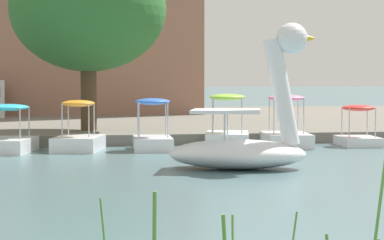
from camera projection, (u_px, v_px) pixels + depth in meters
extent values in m
cube|color=#6B665B|center=(96.00, 120.00, 38.21)|extent=(136.45, 26.74, 0.36)
ellipsoid|color=white|center=(237.00, 154.00, 18.60)|extent=(3.60, 2.64, 0.69)
cylinder|color=white|center=(282.00, 92.00, 18.44)|extent=(0.94, 0.63, 2.53)
sphere|color=white|center=(292.00, 38.00, 18.35)|extent=(0.90, 0.90, 0.73)
cone|color=yellow|center=(305.00, 38.00, 18.33)|extent=(0.62, 0.53, 0.40)
cube|color=white|center=(226.00, 111.00, 18.57)|extent=(1.97, 1.99, 0.08)
cylinder|color=silver|center=(225.00, 127.00, 17.87)|extent=(0.04, 0.04, 0.66)
cylinder|color=silver|center=(228.00, 124.00, 19.31)|extent=(0.04, 0.04, 0.66)
cube|color=white|center=(358.00, 141.00, 25.26)|extent=(1.38, 1.94, 0.30)
ellipsoid|color=red|center=(359.00, 108.00, 25.21)|extent=(1.18, 1.26, 0.20)
cylinder|color=#B7B7BF|center=(342.00, 122.00, 25.66)|extent=(0.04, 0.04, 0.92)
cylinder|color=#B7B7BF|center=(367.00, 122.00, 25.71)|extent=(0.04, 0.04, 0.92)
cylinder|color=#B7B7BF|center=(349.00, 123.00, 24.75)|extent=(0.04, 0.04, 0.92)
cylinder|color=#B7B7BF|center=(375.00, 123.00, 24.80)|extent=(0.04, 0.04, 0.92)
cube|color=white|center=(286.00, 140.00, 24.85)|extent=(1.63, 2.48, 0.44)
ellipsoid|color=pink|center=(286.00, 98.00, 24.79)|extent=(1.29, 1.28, 0.20)
cylinder|color=#B7B7BF|center=(269.00, 115.00, 25.24)|extent=(0.04, 0.04, 1.10)
cylinder|color=#B7B7BF|center=(298.00, 115.00, 25.30)|extent=(0.04, 0.04, 1.10)
cylinder|color=#B7B7BF|center=(274.00, 116.00, 24.33)|extent=(0.04, 0.04, 1.10)
cylinder|color=#B7B7BF|center=(304.00, 116.00, 24.38)|extent=(0.04, 0.04, 1.10)
cube|color=white|center=(227.00, 140.00, 24.39)|extent=(1.79, 2.48, 0.49)
ellipsoid|color=#8CCC38|center=(227.00, 97.00, 24.33)|extent=(1.42, 1.65, 0.20)
cylinder|color=#B7B7BF|center=(214.00, 114.00, 24.95)|extent=(0.04, 0.04, 1.08)
cylinder|color=#B7B7BF|center=(242.00, 114.00, 24.90)|extent=(0.04, 0.04, 1.08)
cylinder|color=#B7B7BF|center=(212.00, 116.00, 23.81)|extent=(0.04, 0.04, 1.08)
cylinder|color=#B7B7BF|center=(242.00, 116.00, 23.76)|extent=(0.04, 0.04, 1.08)
cube|color=white|center=(153.00, 143.00, 23.73)|extent=(1.32, 2.20, 0.39)
ellipsoid|color=blue|center=(153.00, 102.00, 23.67)|extent=(1.17, 1.34, 0.20)
cylinder|color=#B7B7BF|center=(138.00, 119.00, 24.15)|extent=(0.04, 0.04, 1.06)
cylinder|color=#B7B7BF|center=(166.00, 118.00, 24.23)|extent=(0.04, 0.04, 1.06)
cylinder|color=#B7B7BF|center=(139.00, 120.00, 23.16)|extent=(0.04, 0.04, 1.06)
cylinder|color=#B7B7BF|center=(168.00, 120.00, 23.24)|extent=(0.04, 0.04, 1.06)
cube|color=white|center=(79.00, 144.00, 23.48)|extent=(1.75, 2.33, 0.43)
ellipsoid|color=orange|center=(78.00, 103.00, 23.43)|extent=(1.21, 1.24, 0.20)
cylinder|color=#B7B7BF|center=(68.00, 119.00, 23.89)|extent=(0.04, 0.04, 0.98)
cylinder|color=#B7B7BF|center=(94.00, 119.00, 23.84)|extent=(0.04, 0.04, 0.98)
cylinder|color=#B7B7BF|center=(62.00, 120.00, 23.07)|extent=(0.04, 0.04, 0.98)
cylinder|color=#B7B7BF|center=(89.00, 121.00, 23.02)|extent=(0.04, 0.04, 0.98)
cube|color=white|center=(8.00, 145.00, 22.96)|extent=(1.76, 2.45, 0.41)
ellipsoid|color=#2DB7D1|center=(8.00, 107.00, 22.90)|extent=(1.48, 1.54, 0.20)
cylinder|color=#B7B7BF|center=(29.00, 122.00, 23.42)|extent=(0.04, 0.04, 0.89)
cylinder|color=#B7B7BF|center=(20.00, 124.00, 22.39)|extent=(0.04, 0.04, 0.89)
cylinder|color=#4C3823|center=(89.00, 77.00, 27.40)|extent=(0.56, 0.56, 3.70)
ellipsoid|color=#2D662D|center=(88.00, 9.00, 27.28)|extent=(7.22, 7.27, 4.31)
cylinder|color=#4C7F33|center=(376.00, 236.00, 6.54)|extent=(0.15, 0.16, 1.53)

